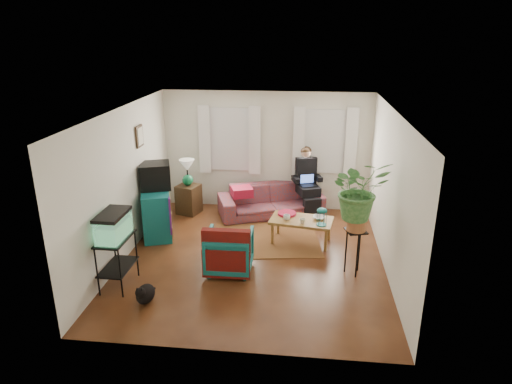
# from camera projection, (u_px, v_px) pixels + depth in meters

# --- Properties ---
(floor) EXTENTS (4.50, 5.00, 0.01)m
(floor) POSITION_uv_depth(u_px,v_px,m) (254.00, 258.00, 8.07)
(floor) COLOR #4F2B14
(floor) RESTS_ON ground
(ceiling) EXTENTS (4.50, 5.00, 0.01)m
(ceiling) POSITION_uv_depth(u_px,v_px,m) (253.00, 111.00, 7.19)
(ceiling) COLOR white
(ceiling) RESTS_ON wall_back
(wall_back) EXTENTS (4.50, 0.01, 2.60)m
(wall_back) POSITION_uv_depth(u_px,v_px,m) (267.00, 151.00, 9.97)
(wall_back) COLOR silver
(wall_back) RESTS_ON floor
(wall_front) EXTENTS (4.50, 0.01, 2.60)m
(wall_front) POSITION_uv_depth(u_px,v_px,m) (229.00, 260.00, 5.29)
(wall_front) COLOR silver
(wall_front) RESTS_ON floor
(wall_left) EXTENTS (0.01, 5.00, 2.60)m
(wall_left) POSITION_uv_depth(u_px,v_px,m) (124.00, 184.00, 7.87)
(wall_left) COLOR silver
(wall_left) RESTS_ON floor
(wall_right) EXTENTS (0.01, 5.00, 2.60)m
(wall_right) POSITION_uv_depth(u_px,v_px,m) (391.00, 194.00, 7.40)
(wall_right) COLOR silver
(wall_right) RESTS_ON floor
(window_left) EXTENTS (1.08, 0.04, 1.38)m
(window_left) POSITION_uv_depth(u_px,v_px,m) (230.00, 139.00, 9.95)
(window_left) COLOR white
(window_left) RESTS_ON wall_back
(window_right) EXTENTS (1.08, 0.04, 1.38)m
(window_right) POSITION_uv_depth(u_px,v_px,m) (325.00, 142.00, 9.74)
(window_right) COLOR white
(window_right) RESTS_ON wall_back
(curtains_left) EXTENTS (1.36, 0.06, 1.50)m
(curtains_left) POSITION_uv_depth(u_px,v_px,m) (229.00, 140.00, 9.88)
(curtains_left) COLOR white
(curtains_left) RESTS_ON wall_back
(curtains_right) EXTENTS (1.36, 0.06, 1.50)m
(curtains_right) POSITION_uv_depth(u_px,v_px,m) (325.00, 143.00, 9.66)
(curtains_right) COLOR white
(curtains_right) RESTS_ON wall_back
(picture_frame) EXTENTS (0.04, 0.32, 0.40)m
(picture_frame) POSITION_uv_depth(u_px,v_px,m) (140.00, 136.00, 8.44)
(picture_frame) COLOR #3D2616
(picture_frame) RESTS_ON wall_left
(area_rug) EXTENTS (2.20, 1.86, 0.01)m
(area_rug) POSITION_uv_depth(u_px,v_px,m) (266.00, 239.00, 8.78)
(area_rug) COLOR brown
(area_rug) RESTS_ON floor
(sofa) EXTENTS (2.38, 1.56, 0.87)m
(sofa) POSITION_uv_depth(u_px,v_px,m) (271.00, 196.00, 9.83)
(sofa) COLOR brown
(sofa) RESTS_ON floor
(seated_person) EXTENTS (0.75, 0.83, 1.32)m
(seated_person) POSITION_uv_depth(u_px,v_px,m) (306.00, 183.00, 9.92)
(seated_person) COLOR black
(seated_person) RESTS_ON sofa
(side_table) EXTENTS (0.55, 0.55, 0.64)m
(side_table) POSITION_uv_depth(u_px,v_px,m) (189.00, 199.00, 9.95)
(side_table) COLOR #3A2915
(side_table) RESTS_ON floor
(table_lamp) EXTENTS (0.41, 0.41, 0.58)m
(table_lamp) POSITION_uv_depth(u_px,v_px,m) (187.00, 173.00, 9.75)
(table_lamp) COLOR white
(table_lamp) RESTS_ON side_table
(dresser) EXTENTS (0.81, 1.14, 0.93)m
(dresser) POSITION_uv_depth(u_px,v_px,m) (157.00, 212.00, 8.86)
(dresser) COLOR navy
(dresser) RESTS_ON floor
(crt_tv) EXTENTS (0.70, 0.67, 0.49)m
(crt_tv) POSITION_uv_depth(u_px,v_px,m) (155.00, 176.00, 8.72)
(crt_tv) COLOR black
(crt_tv) RESTS_ON dresser
(aquarium_stand) EXTENTS (0.42, 0.74, 0.82)m
(aquarium_stand) POSITION_uv_depth(u_px,v_px,m) (118.00, 262.00, 7.09)
(aquarium_stand) COLOR black
(aquarium_stand) RESTS_ON floor
(aquarium) EXTENTS (0.38, 0.67, 0.43)m
(aquarium) POSITION_uv_depth(u_px,v_px,m) (113.00, 225.00, 6.87)
(aquarium) COLOR #7FD899
(aquarium) RESTS_ON aquarium_stand
(black_cat) EXTENTS (0.28, 0.42, 0.34)m
(black_cat) POSITION_uv_depth(u_px,v_px,m) (145.00, 292.00, 6.71)
(black_cat) COLOR black
(black_cat) RESTS_ON floor
(armchair) EXTENTS (0.76, 0.71, 0.77)m
(armchair) POSITION_uv_depth(u_px,v_px,m) (229.00, 249.00, 7.55)
(armchair) COLOR #135B73
(armchair) RESTS_ON floor
(serape_throw) EXTENTS (0.77, 0.19, 0.63)m
(serape_throw) POSITION_uv_depth(u_px,v_px,m) (226.00, 249.00, 7.22)
(serape_throw) COLOR #9E0A0A
(serape_throw) RESTS_ON armchair
(coffee_table) EXTENTS (1.23, 0.81, 0.47)m
(coffee_table) POSITION_uv_depth(u_px,v_px,m) (301.00, 231.00, 8.59)
(coffee_table) COLOR brown
(coffee_table) RESTS_ON floor
(cup_a) EXTENTS (0.15, 0.15, 0.10)m
(cup_a) POSITION_uv_depth(u_px,v_px,m) (287.00, 217.00, 8.46)
(cup_a) COLOR white
(cup_a) RESTS_ON coffee_table
(cup_b) EXTENTS (0.12, 0.12, 0.10)m
(cup_b) POSITION_uv_depth(u_px,v_px,m) (302.00, 221.00, 8.31)
(cup_b) COLOR beige
(cup_b) RESTS_ON coffee_table
(bowl) EXTENTS (0.26, 0.26, 0.06)m
(bowl) POSITION_uv_depth(u_px,v_px,m) (319.00, 218.00, 8.51)
(bowl) COLOR white
(bowl) RESTS_ON coffee_table
(snack_tray) EXTENTS (0.41, 0.41, 0.04)m
(snack_tray) POSITION_uv_depth(u_px,v_px,m) (287.00, 213.00, 8.72)
(snack_tray) COLOR #B21414
(snack_tray) RESTS_ON coffee_table
(birdcage) EXTENTS (0.22, 0.22, 0.33)m
(birdcage) POSITION_uv_depth(u_px,v_px,m) (322.00, 216.00, 8.21)
(birdcage) COLOR #115B6B
(birdcage) RESTS_ON coffee_table
(plant_stand) EXTENTS (0.41, 0.41, 0.78)m
(plant_stand) POSITION_uv_depth(u_px,v_px,m) (354.00, 252.00, 7.44)
(plant_stand) COLOR black
(plant_stand) RESTS_ON floor
(potted_plant) EXTENTS (1.08, 1.00, 0.99)m
(potted_plant) POSITION_uv_depth(u_px,v_px,m) (358.00, 199.00, 7.13)
(potted_plant) COLOR #599947
(potted_plant) RESTS_ON plant_stand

